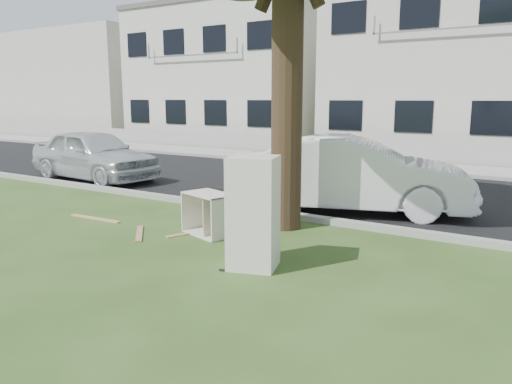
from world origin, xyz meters
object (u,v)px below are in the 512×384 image
Objects in this scene: fridge at (253,213)px; cabinet at (210,214)px; car_center at (352,174)px; car_left at (94,155)px.

fridge is 1.67× the size of cabinet.
car_center reaches higher than cabinet.
car_center is (-0.15, 3.95, 0.00)m from fridge.
car_center is (1.39, 2.93, 0.41)m from cabinet.
car_center is at bearing -84.47° from car_left.
car_left is at bearing 173.40° from cabinet.
car_left reaches higher than cabinet.
fridge is 8.73m from car_left.
fridge is at bearing -111.39° from car_left.
fridge is 1.89m from cabinet.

